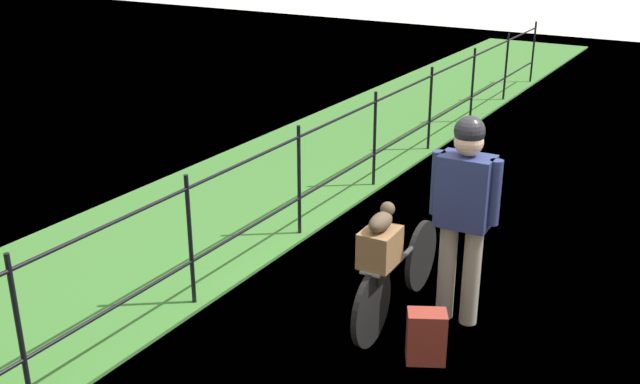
{
  "coord_description": "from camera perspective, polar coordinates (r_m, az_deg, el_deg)",
  "views": [
    {
      "loc": [
        -4.93,
        -1.81,
        3.08
      ],
      "look_at": [
        -0.04,
        1.11,
        0.9
      ],
      "focal_mm": 41.51,
      "sensor_mm": 36.0,
      "label": 1
    }
  ],
  "objects": [
    {
      "name": "cyclist_person",
      "position": [
        5.69,
        11.06,
        -0.85
      ],
      "size": [
        0.28,
        0.54,
        1.68
      ],
      "color": "gray",
      "rests_on": "ground"
    },
    {
      "name": "terrier_dog",
      "position": [
        5.41,
        4.81,
        -2.1
      ],
      "size": [
        0.32,
        0.15,
        0.18
      ],
      "color": "#4C3D2D",
      "rests_on": "wooden_crate"
    },
    {
      "name": "ground_plane",
      "position": [
        6.09,
        9.33,
        -9.76
      ],
      "size": [
        60.0,
        60.0,
        0.0
      ],
      "primitive_type": "plane",
      "color": "beige"
    },
    {
      "name": "bicycle_main",
      "position": [
        5.96,
        5.96,
        -6.66
      ],
      "size": [
        1.62,
        0.17,
        0.61
      ],
      "color": "black",
      "rests_on": "ground"
    },
    {
      "name": "backpack_on_paving",
      "position": [
        5.48,
        8.19,
        -10.98
      ],
      "size": [
        0.29,
        0.33,
        0.4
      ],
      "primitive_type": "cube",
      "rotation": [
        0.0,
        0.0,
        2.06
      ],
      "color": "maroon",
      "rests_on": "ground"
    },
    {
      "name": "iron_fence",
      "position": [
        6.6,
        -5.43,
        -0.61
      ],
      "size": [
        18.04,
        0.04,
        1.15
      ],
      "color": "black",
      "rests_on": "ground"
    },
    {
      "name": "wooden_crate",
      "position": [
        5.48,
        4.64,
        -4.27
      ],
      "size": [
        0.33,
        0.26,
        0.28
      ],
      "primitive_type": "cube",
      "rotation": [
        0.0,
        0.0,
        0.04
      ],
      "color": "brown",
      "rests_on": "bicycle_main"
    },
    {
      "name": "grass_strip",
      "position": [
        7.51,
        -12.07,
        -3.63
      ],
      "size": [
        27.0,
        2.4,
        0.03
      ],
      "primitive_type": "cube",
      "color": "#38702D",
      "rests_on": "ground"
    }
  ]
}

